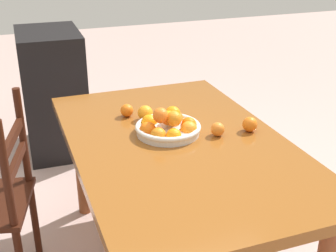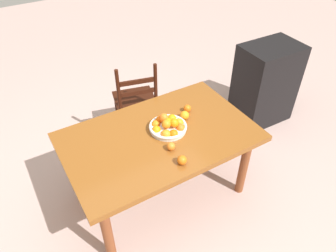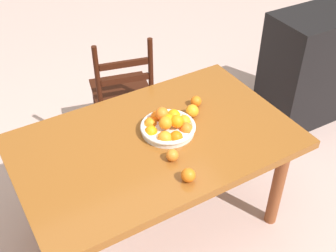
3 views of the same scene
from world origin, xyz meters
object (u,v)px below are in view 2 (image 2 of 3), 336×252
orange_loose_2 (187,108)px  orange_loose_3 (182,160)px  chair_near_window (136,102)px  orange_loose_0 (185,115)px  dining_table (160,143)px  orange_loose_1 (171,146)px  cabinet (265,84)px  fruit_bowl (168,126)px

orange_loose_2 → orange_loose_3: orange_loose_3 is taller
chair_near_window → orange_loose_0: bearing=110.5°
chair_near_window → orange_loose_0: 0.85m
dining_table → chair_near_window: bearing=77.1°
chair_near_window → orange_loose_1: size_ratio=14.47×
orange_loose_1 → dining_table: bearing=87.5°
cabinet → orange_loose_2: cabinet is taller
cabinet → fruit_bowl: cabinet is taller
orange_loose_0 → orange_loose_3: size_ratio=1.07×
orange_loose_0 → orange_loose_2: size_ratio=1.16×
orange_loose_1 → orange_loose_3: bearing=-92.8°
fruit_bowl → orange_loose_1: (-0.10, -0.21, -0.01)m
dining_table → orange_loose_2: orange_loose_2 is taller
chair_near_window → orange_loose_1: 1.11m
orange_loose_0 → orange_loose_1: 0.40m
fruit_bowl → orange_loose_3: bearing=-106.1°
orange_loose_0 → orange_loose_1: orange_loose_0 is taller
dining_table → fruit_bowl: (0.09, 0.02, 0.13)m
orange_loose_3 → fruit_bowl: bearing=73.9°
dining_table → cabinet: (1.61, 0.39, -0.17)m
orange_loose_2 → orange_loose_3: (-0.38, -0.51, 0.00)m
orange_loose_3 → orange_loose_0: bearing=54.7°
dining_table → orange_loose_0: size_ratio=20.08×
orange_loose_1 → orange_loose_2: (0.37, 0.34, 0.00)m
dining_table → cabinet: bearing=13.8°
fruit_bowl → orange_loose_0: fruit_bowl is taller
orange_loose_0 → cabinet: bearing=13.8°
fruit_bowl → chair_near_window: bearing=83.0°
orange_loose_3 → orange_loose_1: bearing=87.2°
orange_loose_2 → orange_loose_3: 0.63m
chair_near_window → orange_loose_2: size_ratio=14.28×
dining_table → orange_loose_2: bearing=21.7°
fruit_bowl → orange_loose_2: size_ratio=4.71×
dining_table → orange_loose_3: orange_loose_3 is taller
chair_near_window → fruit_bowl: (-0.10, -0.84, 0.31)m
orange_loose_2 → cabinet: bearing=11.3°
cabinet → fruit_bowl: bearing=-164.6°
orange_loose_0 → orange_loose_1: (-0.30, -0.26, -0.01)m
chair_near_window → orange_loose_2: 0.79m
fruit_bowl → orange_loose_3: size_ratio=4.35×
chair_near_window → cabinet: (1.41, -0.46, 0.02)m
orange_loose_0 → orange_loose_2: bearing=44.1°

